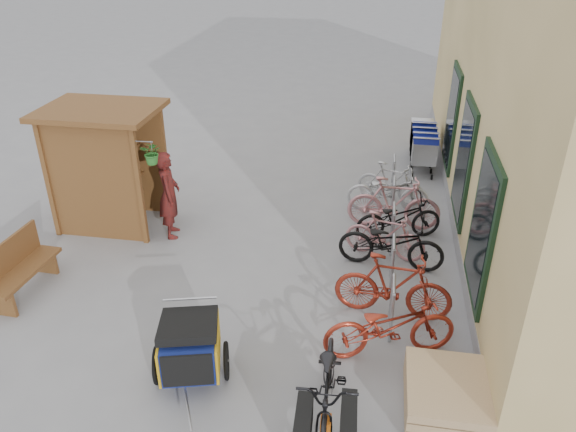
% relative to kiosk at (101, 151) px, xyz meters
% --- Properties ---
extents(ground, '(80.00, 80.00, 0.00)m').
position_rel_kiosk_xyz_m(ground, '(3.28, -2.47, -1.55)').
color(ground, gray).
extents(kiosk, '(2.49, 1.65, 2.40)m').
position_rel_kiosk_xyz_m(kiosk, '(0.00, 0.00, 0.00)').
color(kiosk, brown).
rests_on(kiosk, ground).
extents(bike_rack, '(0.05, 5.35, 0.86)m').
position_rel_kiosk_xyz_m(bike_rack, '(5.58, -0.07, -1.04)').
color(bike_rack, '#A5A8AD').
rests_on(bike_rack, ground).
extents(pallet_stack, '(1.00, 1.20, 0.40)m').
position_rel_kiosk_xyz_m(pallet_stack, '(6.28, -3.87, -1.34)').
color(pallet_stack, tan).
rests_on(pallet_stack, ground).
extents(bench, '(0.53, 1.53, 0.96)m').
position_rel_kiosk_xyz_m(bench, '(-0.40, -2.49, -1.06)').
color(bench, brown).
rests_on(bench, ground).
extents(shopping_carts, '(0.60, 2.02, 1.08)m').
position_rel_kiosk_xyz_m(shopping_carts, '(6.28, 4.15, -0.92)').
color(shopping_carts, silver).
rests_on(shopping_carts, ground).
extents(child_trailer, '(1.08, 1.70, 0.98)m').
position_rel_kiosk_xyz_m(child_trailer, '(2.97, -3.89, -1.01)').
color(child_trailer, navy).
rests_on(child_trailer, ground).
extents(cargo_bike, '(0.77, 1.97, 1.02)m').
position_rel_kiosk_xyz_m(cargo_bike, '(4.84, -4.35, -1.05)').
color(cargo_bike, black).
rests_on(cargo_bike, ground).
extents(person_kiosk, '(0.58, 0.72, 1.72)m').
position_rel_kiosk_xyz_m(person_kiosk, '(1.37, -0.25, -0.69)').
color(person_kiosk, maroon).
rests_on(person_kiosk, ground).
extents(bike_0, '(1.99, 1.19, 0.99)m').
position_rel_kiosk_xyz_m(bike_0, '(5.55, -2.98, -1.06)').
color(bike_0, maroon).
rests_on(bike_0, ground).
extents(bike_1, '(1.83, 0.66, 1.08)m').
position_rel_kiosk_xyz_m(bike_1, '(5.59, -2.08, -1.01)').
color(bike_1, maroon).
rests_on(bike_1, ground).
extents(bike_2, '(1.89, 0.80, 0.96)m').
position_rel_kiosk_xyz_m(bike_2, '(5.55, -0.69, -1.07)').
color(bike_2, black).
rests_on(bike_2, ground).
extents(bike_3, '(1.52, 0.74, 0.88)m').
position_rel_kiosk_xyz_m(bike_3, '(5.44, -0.38, -1.11)').
color(bike_3, '#CF868B').
rests_on(bike_3, ground).
extents(bike_4, '(1.77, 1.08, 0.88)m').
position_rel_kiosk_xyz_m(bike_4, '(5.69, 0.35, -1.11)').
color(bike_4, black).
rests_on(bike_4, ground).
extents(bike_5, '(1.81, 0.51, 1.09)m').
position_rel_kiosk_xyz_m(bike_5, '(5.59, 0.74, -1.01)').
color(bike_5, '#CF868B').
rests_on(bike_5, ground).
extents(bike_6, '(1.69, 0.61, 0.88)m').
position_rel_kiosk_xyz_m(bike_6, '(5.47, 1.47, -1.11)').
color(bike_6, '#B3B4B8').
rests_on(bike_6, ground).
extents(bike_7, '(1.53, 0.86, 0.89)m').
position_rel_kiosk_xyz_m(bike_7, '(5.52, 1.93, -1.11)').
color(bike_7, '#B3B4B8').
rests_on(bike_7, ground).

